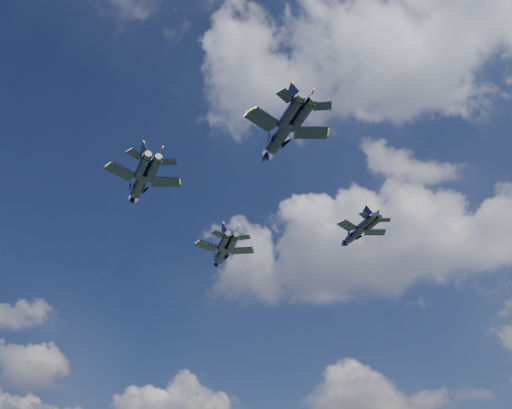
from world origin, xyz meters
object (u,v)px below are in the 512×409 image
object	(u,v)px
jet_lead	(222,254)
jet_slot	(279,137)
jet_left	(139,185)
jet_right	(355,234)

from	to	relation	value
jet_lead	jet_slot	distance (m)	37.18
jet_left	jet_right	xyz separation A→B (m)	(30.79, 28.74, -1.35)
jet_lead	jet_left	distance (m)	27.71
jet_slot	jet_lead	bearing A→B (deg)	85.07
jet_lead	jet_right	distance (m)	28.11
jet_right	jet_slot	world-z (taller)	jet_slot
jet_right	jet_slot	distance (m)	30.30
jet_right	jet_left	bearing A→B (deg)	177.19
jet_right	jet_slot	bearing A→B (deg)	-144.39
jet_right	jet_lead	bearing A→B (deg)	136.55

